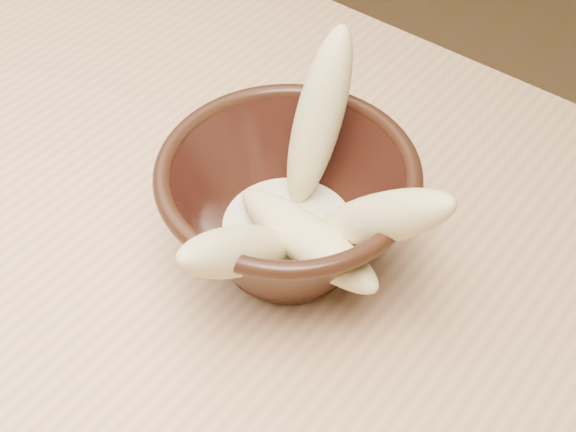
# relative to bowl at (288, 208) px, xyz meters

# --- Properties ---
(bowl) EXTENTS (0.18, 0.18, 0.10)m
(bowl) POSITION_rel_bowl_xyz_m (0.00, 0.00, 0.00)
(bowl) COLOR black
(bowl) RESTS_ON table
(milk_puddle) EXTENTS (0.10, 0.10, 0.01)m
(milk_puddle) POSITION_rel_bowl_xyz_m (0.00, -0.00, -0.02)
(milk_puddle) COLOR beige
(milk_puddle) RESTS_ON bowl
(banana_upright) EXTENTS (0.03, 0.08, 0.14)m
(banana_upright) POSITION_rel_bowl_xyz_m (-0.01, 0.05, 0.04)
(banana_upright) COLOR #CEBC7A
(banana_upright) RESTS_ON bowl
(banana_right) EXTENTS (0.13, 0.05, 0.13)m
(banana_right) POSITION_rel_bowl_xyz_m (0.07, 0.01, 0.03)
(banana_right) COLOR #CEBC7A
(banana_right) RESTS_ON bowl
(banana_across) EXTENTS (0.14, 0.05, 0.04)m
(banana_across) POSITION_rel_bowl_xyz_m (0.03, -0.02, 0.00)
(banana_across) COLOR #CEBC7A
(banana_across) RESTS_ON bowl
(banana_front) EXTENTS (0.04, 0.12, 0.11)m
(banana_front) POSITION_rel_bowl_xyz_m (0.01, -0.06, 0.02)
(banana_front) COLOR #CEBC7A
(banana_front) RESTS_ON bowl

